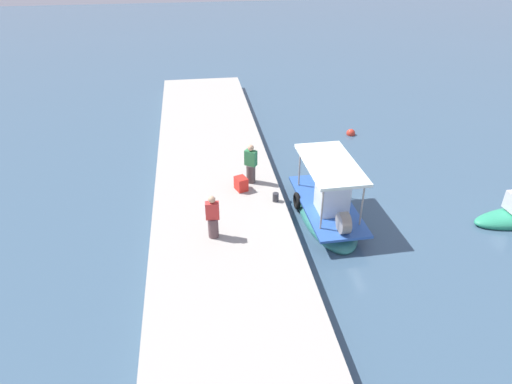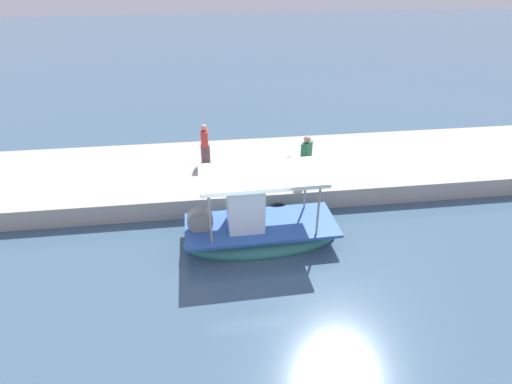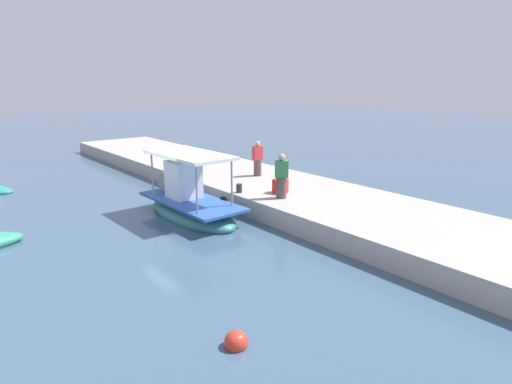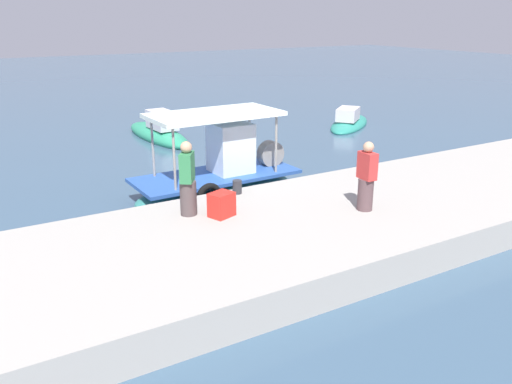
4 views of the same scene
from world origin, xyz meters
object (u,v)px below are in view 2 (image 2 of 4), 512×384
object	(u,v)px
fisherman_near_bollard	(306,159)
fisherman_by_crate	(205,146)
main_fishing_boat	(258,229)
cargo_crate	(287,166)
mooring_bollard	(264,186)

from	to	relation	value
fisherman_near_bollard	fisherman_by_crate	distance (m)	4.15
main_fishing_boat	fisherman_near_bollard	size ratio (longest dim) A/B	2.94
cargo_crate	fisherman_by_crate	bearing A→B (deg)	-23.34
main_fishing_boat	fisherman_by_crate	bearing A→B (deg)	-71.59
fisherman_near_bollard	fisherman_by_crate	size ratio (longest dim) A/B	1.05
fisherman_near_bollard	mooring_bollard	xyz separation A→B (m)	(1.70, 0.76, -0.61)
main_fishing_boat	mooring_bollard	distance (m)	2.11
fisherman_near_bollard	fisherman_by_crate	world-z (taller)	fisherman_near_bollard
fisherman_near_bollard	cargo_crate	bearing A→B (deg)	-39.22
main_fishing_boat	cargo_crate	world-z (taller)	main_fishing_boat
mooring_bollard	cargo_crate	world-z (taller)	cargo_crate
fisherman_by_crate	cargo_crate	xyz separation A→B (m)	(-3.11, 1.34, -0.47)
fisherman_near_bollard	fisherman_by_crate	bearing A→B (deg)	-26.29
main_fishing_boat	fisherman_near_bollard	world-z (taller)	main_fishing_boat
main_fishing_boat	mooring_bollard	bearing A→B (deg)	-103.63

